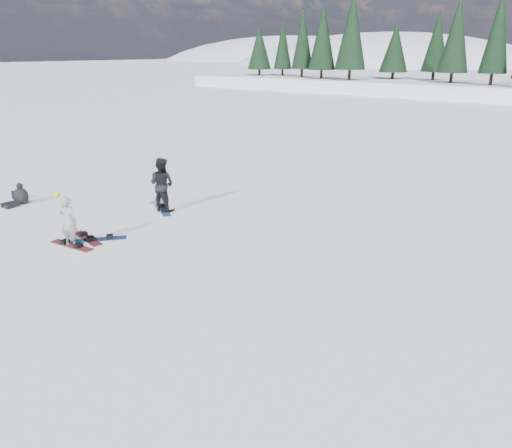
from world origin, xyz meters
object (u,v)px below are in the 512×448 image
Objects in this scene: seated_rider at (20,196)px; snowboard_loose_b at (87,238)px; snowboarder_man at (162,184)px; snowboard_loose_a at (100,239)px; snowboarder_woman at (68,221)px; gear_bag at (17,195)px.

snowboard_loose_b is at bearing -9.59° from seated_rider.
snowboarder_man is at bearing 106.45° from snowboard_loose_b.
snowboard_loose_a is at bearing -7.13° from seated_rider.
snowboard_loose_b is (0.32, -3.24, -0.90)m from snowboarder_man.
snowboarder_woman is 5.89m from gear_bag.
snowboarder_woman reaches higher than snowboard_loose_b.
gear_bag is at bearing 11.08° from snowboarder_man.
seated_rider is 0.63× the size of snowboard_loose_b.
seated_rider is at bearing -175.77° from snowboard_loose_b.
seated_rider reaches higher than snowboard_loose_a.
seated_rider is at bearing 16.78° from snowboarder_man.
snowboarder_man reaches higher than snowboarder_woman.
snowboard_loose_b is at bearing 81.78° from snowboarder_man.
snowboarder_woman is 1.07× the size of snowboard_loose_b.
gear_bag is at bearing -32.70° from snowboarder_woman.
seated_rider is at bearing -19.68° from gear_bag.
snowboard_loose_a is (5.90, -0.62, -0.14)m from gear_bag.
snowboarder_woman reaches higher than seated_rider.
snowboard_loose_a is at bearing 88.62° from snowboarder_man.
snowboard_loose_a is (0.21, 0.79, -0.73)m from snowboarder_woman.
seated_rider is 5.22m from snowboard_loose_a.
snowboarder_woman reaches higher than snowboard_loose_a.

